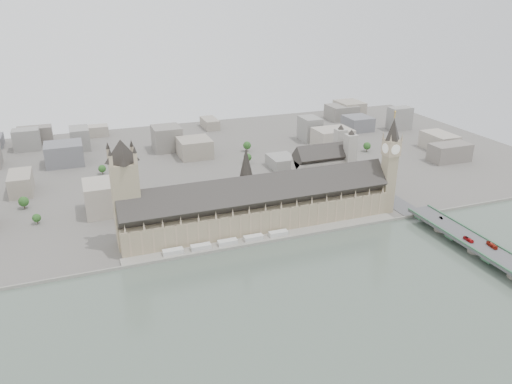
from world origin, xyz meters
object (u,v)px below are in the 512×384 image
object	(u,v)px
westminster_bridge	(469,243)
car_silver	(441,218)
elizabeth_tower	(390,159)
palace_of_westminster	(258,206)
victoria_tower	(125,189)
red_bus_north	(468,239)
car_approach	(381,182)
red_bus_south	(492,245)
westminster_abbey	(324,166)

from	to	relation	value
westminster_bridge	car_silver	xyz separation A→B (m)	(3.76, 42.98, 5.91)
elizabeth_tower	palace_of_westminster	bearing A→B (deg)	175.15
victoria_tower	westminster_bridge	size ratio (longest dim) A/B	0.31
red_bus_north	car_silver	bearing A→B (deg)	76.73
westminster_bridge	car_silver	world-z (taller)	car_silver
palace_of_westminster	elizabeth_tower	world-z (taller)	elizabeth_tower
red_bus_north	car_approach	bearing A→B (deg)	83.88
palace_of_westminster	red_bus_north	size ratio (longest dim) A/B	25.22
red_bus_north	red_bus_south	world-z (taller)	red_bus_south
red_bus_north	car_approach	size ratio (longest dim) A/B	2.31
car_approach	red_bus_north	bearing A→B (deg)	-80.85
palace_of_westminster	car_approach	distance (m)	171.83
palace_of_westminster	elizabeth_tower	size ratio (longest dim) A/B	2.47
westminster_abbey	red_bus_south	world-z (taller)	westminster_abbey
elizabeth_tower	red_bus_south	size ratio (longest dim) A/B	8.96
elizabeth_tower	car_silver	world-z (taller)	elizabeth_tower
car_silver	car_approach	bearing A→B (deg)	101.49
palace_of_westminster	car_approach	xyz separation A→B (m)	(166.62, 40.30, -11.80)
palace_of_westminster	car_silver	distance (m)	178.15
elizabeth_tower	red_bus_north	distance (m)	110.98
victoria_tower	car_silver	bearing A→B (deg)	-13.77
palace_of_westminster	westminster_bridge	xyz separation A→B (m)	(162.00, -107.20, -17.58)
palace_of_westminster	car_approach	world-z (taller)	palace_of_westminster
elizabeth_tower	red_bus_south	xyz separation A→B (m)	(29.90, -115.01, -46.17)
elizabeth_tower	westminster_bridge	size ratio (longest dim) A/B	0.33
palace_of_westminster	red_bus_south	distance (m)	210.62
westminster_bridge	westminster_abbey	world-z (taller)	westminster_abbey
palace_of_westminster	car_silver	world-z (taller)	palace_of_westminster
red_bus_north	car_silver	xyz separation A→B (m)	(8.93, 46.53, -0.68)
car_silver	car_approach	size ratio (longest dim) A/B	1.04
victoria_tower	car_silver	distance (m)	299.55
car_silver	palace_of_westminster	bearing A→B (deg)	170.78
red_bus_south	car_silver	distance (m)	62.53
elizabeth_tower	car_approach	xyz separation A→B (m)	(28.62, 52.00, -47.18)
palace_of_westminster	car_approach	size ratio (longest dim) A/B	58.31
westminster_bridge	car_approach	world-z (taller)	car_approach
palace_of_westminster	westminster_bridge	size ratio (longest dim) A/B	0.82
westminster_abbey	car_silver	size ratio (longest dim) A/B	14.35
westminster_bridge	red_bus_north	bearing A→B (deg)	-145.49
victoria_tower	westminster_bridge	world-z (taller)	victoria_tower
palace_of_westminster	red_bus_north	xyz separation A→B (m)	(156.83, -110.75, -10.99)
westminster_bridge	elizabeth_tower	bearing A→B (deg)	104.11
palace_of_westminster	red_bus_south	bearing A→B (deg)	-37.04
car_approach	red_bus_south	bearing A→B (deg)	-76.70
elizabeth_tower	westminster_abbey	bearing A→B (deg)	107.29
red_bus_north	red_bus_south	distance (m)	19.42
palace_of_westminster	elizabeth_tower	xyz separation A→B (m)	(138.00, -11.70, 35.38)
victoria_tower	car_silver	world-z (taller)	victoria_tower
victoria_tower	palace_of_westminster	bearing A→B (deg)	-2.96
palace_of_westminster	car_approach	bearing A→B (deg)	13.60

